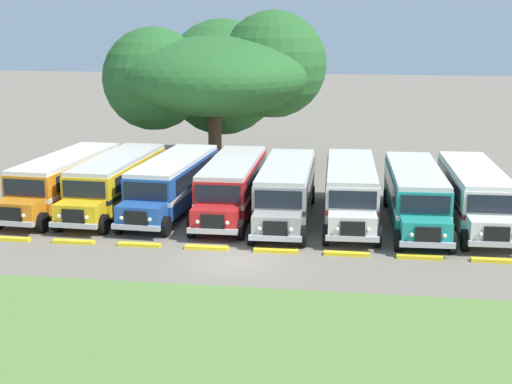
% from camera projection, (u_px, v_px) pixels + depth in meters
% --- Properties ---
extents(ground_plane, '(220.00, 220.00, 0.00)m').
position_uv_depth(ground_plane, '(235.00, 261.00, 31.60)').
color(ground_plane, slate).
extents(foreground_grass_strip, '(80.00, 10.25, 0.01)m').
position_uv_depth(foreground_grass_strip, '(193.00, 341.00, 23.76)').
color(foreground_grass_strip, olive).
rests_on(foreground_grass_strip, ground_plane).
extents(parked_bus_slot_0, '(3.32, 10.94, 2.82)m').
position_uv_depth(parked_bus_slot_0, '(65.00, 179.00, 40.44)').
color(parked_bus_slot_0, orange).
rests_on(parked_bus_slot_0, ground_plane).
extents(parked_bus_slot_1, '(3.06, 10.89, 2.82)m').
position_uv_depth(parked_bus_slot_1, '(117.00, 180.00, 40.12)').
color(parked_bus_slot_1, yellow).
rests_on(parked_bus_slot_1, ground_plane).
extents(parked_bus_slot_2, '(3.22, 10.92, 2.82)m').
position_uv_depth(parked_bus_slot_2, '(173.00, 182.00, 39.77)').
color(parked_bus_slot_2, '#23519E').
rests_on(parked_bus_slot_2, ground_plane).
extents(parked_bus_slot_3, '(2.80, 10.85, 2.82)m').
position_uv_depth(parked_bus_slot_3, '(232.00, 184.00, 39.23)').
color(parked_bus_slot_3, red).
rests_on(parked_bus_slot_3, ground_plane).
extents(parked_bus_slot_4, '(2.86, 10.86, 2.82)m').
position_uv_depth(parked_bus_slot_4, '(286.00, 189.00, 38.14)').
color(parked_bus_slot_4, '#9E9993').
rests_on(parked_bus_slot_4, ground_plane).
extents(parked_bus_slot_5, '(2.99, 10.88, 2.82)m').
position_uv_depth(parked_bus_slot_5, '(351.00, 189.00, 38.10)').
color(parked_bus_slot_5, silver).
rests_on(parked_bus_slot_5, ground_plane).
extents(parked_bus_slot_6, '(2.98, 10.88, 2.82)m').
position_uv_depth(parked_bus_slot_6, '(415.00, 193.00, 37.21)').
color(parked_bus_slot_6, teal).
rests_on(parked_bus_slot_6, ground_plane).
extents(parked_bus_slot_7, '(2.97, 10.88, 2.82)m').
position_uv_depth(parked_bus_slot_7, '(474.00, 192.00, 37.29)').
color(parked_bus_slot_7, silver).
rests_on(parked_bus_slot_7, ground_plane).
extents(curb_wheelstop_0, '(2.00, 0.36, 0.15)m').
position_uv_depth(curb_wheelstop_0, '(10.00, 239.00, 34.56)').
color(curb_wheelstop_0, yellow).
rests_on(curb_wheelstop_0, ground_plane).
extents(curb_wheelstop_1, '(2.00, 0.36, 0.15)m').
position_uv_depth(curb_wheelstop_1, '(74.00, 242.00, 34.12)').
color(curb_wheelstop_1, yellow).
rests_on(curb_wheelstop_1, ground_plane).
extents(curb_wheelstop_2, '(2.00, 0.36, 0.15)m').
position_uv_depth(curb_wheelstop_2, '(139.00, 245.00, 33.68)').
color(curb_wheelstop_2, yellow).
rests_on(curb_wheelstop_2, ground_plane).
extents(curb_wheelstop_3, '(2.00, 0.36, 0.15)m').
position_uv_depth(curb_wheelstop_3, '(207.00, 248.00, 33.24)').
color(curb_wheelstop_3, yellow).
rests_on(curb_wheelstop_3, ground_plane).
extents(curb_wheelstop_4, '(2.00, 0.36, 0.15)m').
position_uv_depth(curb_wheelstop_4, '(276.00, 251.00, 32.81)').
color(curb_wheelstop_4, yellow).
rests_on(curb_wheelstop_4, ground_plane).
extents(curb_wheelstop_5, '(2.00, 0.36, 0.15)m').
position_uv_depth(curb_wheelstop_5, '(347.00, 254.00, 32.37)').
color(curb_wheelstop_5, yellow).
rests_on(curb_wheelstop_5, ground_plane).
extents(curb_wheelstop_6, '(2.00, 0.36, 0.15)m').
position_uv_depth(curb_wheelstop_6, '(420.00, 257.00, 31.93)').
color(curb_wheelstop_6, yellow).
rests_on(curb_wheelstop_6, ground_plane).
extents(curb_wheelstop_7, '(2.00, 0.36, 0.15)m').
position_uv_depth(curb_wheelstop_7, '(495.00, 260.00, 31.49)').
color(curb_wheelstop_7, yellow).
rests_on(curb_wheelstop_7, ground_plane).
extents(broad_shade_tree, '(14.91, 13.87, 10.81)m').
position_uv_depth(broad_shade_tree, '(218.00, 74.00, 50.69)').
color(broad_shade_tree, brown).
rests_on(broad_shade_tree, ground_plane).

